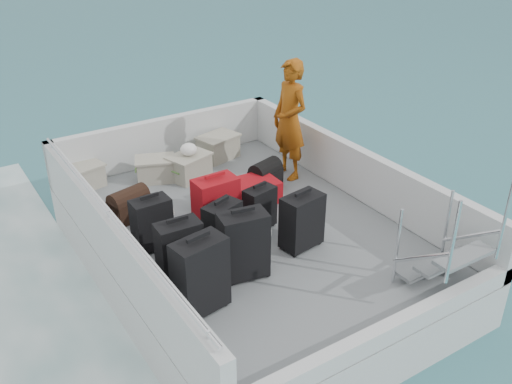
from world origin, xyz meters
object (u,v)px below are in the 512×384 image
Objects in this scene: suitcase_1 at (180,252)px; suitcase_6 at (302,222)px; suitcase_4 at (223,229)px; crate_1 at (156,170)px; suitcase_3 at (243,246)px; suitcase_5 at (216,206)px; crate_3 at (218,148)px; suitcase_0 at (200,276)px; suitcase_7 at (260,209)px; crate_2 at (190,168)px; suitcase_8 at (249,192)px; crate_0 at (84,178)px; passenger at (290,120)px; suitcase_2 at (152,224)px.

suitcase_6 is at bearing -4.18° from suitcase_1.
suitcase_4 is 1.22× the size of crate_1.
suitcase_3 reaches higher than suitcase_1.
suitcase_5 reaches higher than crate_3.
suitcase_0 is 1.46× the size of suitcase_7.
suitcase_5 is at bearing -119.90° from crate_3.
suitcase_7 is 1.75m from crate_2.
crate_1 reaches higher than suitcase_8.
crate_0 is 3.04m from passenger.
crate_0 is at bearing 111.40° from suitcase_6.
suitcase_6 is 1.20× the size of crate_2.
suitcase_0 is 3.29m from passenger.
suitcase_1 is at bearing 179.69° from suitcase_4.
suitcase_2 is at bearing -114.73° from crate_1.
crate_1 is (0.16, 2.71, -0.23)m from suitcase_3.
suitcase_4 is 0.70m from suitcase_7.
crate_2 is at bearing 74.52° from suitcase_5.
crate_0 is (-1.50, 2.28, -0.12)m from suitcase_7.
suitcase_6 reaches higher than crate_2.
crate_0 reaches higher than suitcase_8.
crate_0 is at bearing 176.09° from crate_3.
suitcase_4 is at bearing -57.37° from passenger.
suitcase_0 reaches higher than suitcase_6.
passenger is (1.27, -0.71, 0.70)m from crate_2.
suitcase_5 is 1.28× the size of crate_2.
suitcase_6 is (1.48, -0.92, 0.02)m from suitcase_2.
suitcase_2 reaches higher than crate_0.
suitcase_4 is at bearing 146.74° from suitcase_6.
crate_2 is 0.32× the size of passenger.
crate_3 is at bearing 59.27° from suitcase_5.
passenger is at bearing 53.60° from suitcase_3.
suitcase_8 is (1.55, 1.08, -0.20)m from suitcase_1.
suitcase_1 reaches higher than crate_3.
suitcase_3 is 3.18m from crate_3.
suitcase_8 is (0.91, 0.88, -0.17)m from suitcase_4.
passenger is at bearing 16.47° from suitcase_4.
suitcase_2 is 0.89× the size of suitcase_5.
suitcase_3 is at bearing -112.47° from suitcase_4.
suitcase_6 is (0.67, -0.84, -0.02)m from suitcase_5.
crate_0 is (-1.68, 2.90, -0.18)m from suitcase_6.
suitcase_7 is at bearing 160.34° from suitcase_8.
crate_1 is at bearing 154.98° from crate_2.
passenger reaches higher than suitcase_0.
suitcase_6 is 1.28m from suitcase_8.
suitcase_1 reaches higher than crate_2.
suitcase_8 is at bearing 65.76° from suitcase_3.
suitcase_6 is 3.36m from crate_0.
crate_0 is 1.01m from crate_1.
crate_3 is (0.70, 0.40, 0.01)m from crate_2.
crate_2 is (1.21, 2.18, -0.18)m from suitcase_1.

